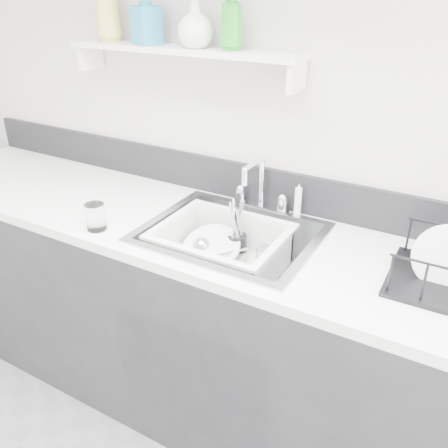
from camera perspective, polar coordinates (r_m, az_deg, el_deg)
The scene contains 18 objects.
room_shell at distance 0.93m, azimuth -25.39°, elevation 20.58°, with size 3.50×3.00×2.60m.
counter_run at distance 2.02m, azimuth 0.72°, elevation -12.67°, with size 3.20×0.62×0.92m.
backsplash at distance 1.97m, azimuth 5.05°, elevation 4.54°, with size 3.20×0.02×0.16m, color black.
sink at distance 1.81m, azimuth 0.79°, elevation -3.61°, with size 0.64×0.52×0.20m, color silver, non-canonical shape.
faucet at distance 1.93m, azimuth 4.36°, elevation 3.48°, with size 0.26×0.18×0.23m.
side_sprayer at distance 1.88m, azimuth 8.90°, elevation 2.85°, with size 0.03×0.03×0.14m, color white.
wall_shelf at distance 1.95m, azimuth -5.17°, elevation 19.93°, with size 1.00×0.16×0.12m.
wash_tub at distance 1.80m, azimuth -0.31°, elevation -3.20°, with size 0.47×0.38×0.18m, color white, non-canonical shape.
plate_stack at distance 1.87m, azimuth -1.30°, elevation -3.68°, with size 0.28×0.28×0.11m.
utensil_cup at distance 1.89m, azimuth 1.57°, elevation -2.41°, with size 0.08×0.08×0.25m.
ladle at distance 1.83m, azimuth -1.22°, elevation -4.04°, with size 0.28×0.10×0.08m, color silver, non-canonical shape.
tumbler_in_tub at distance 1.80m, azimuth 4.93°, elevation -4.36°, with size 0.07×0.07×0.10m, color white.
tumbler_counter at distance 1.83m, azimuth -15.19°, elevation 0.84°, with size 0.07×0.07×0.10m, color white.
bowl_small at distance 1.74m, azimuth 1.37°, elevation -6.77°, with size 0.10×0.10×0.03m, color white.
soap_bottle_a at distance 2.15m, azimuth -13.84°, elevation 23.97°, with size 0.10×0.10×0.26m, color #DDD259.
soap_bottle_b at distance 2.01m, azimuth -9.35°, elevation 23.46°, with size 0.09×0.10×0.21m, color teal.
soap_bottle_c at distance 1.88m, azimuth -3.48°, elevation 22.93°, with size 0.13×0.13×0.17m, color white.
soap_bottle_d at distance 1.81m, azimuth 0.90°, elevation 23.56°, with size 0.08×0.08×0.22m, color #208D1E.
Camera 1 is at (0.75, -0.17, 1.75)m, focal length 38.00 mm.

